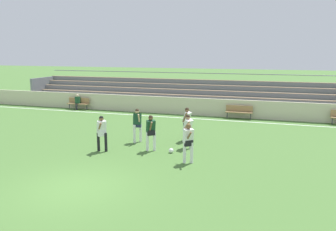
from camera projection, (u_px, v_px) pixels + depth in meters
name	position (u px, v px, depth m)	size (l,w,h in m)	color
ground_plane	(76.00, 188.00, 11.56)	(160.00, 160.00, 0.00)	#477033
field_line_sideline	(181.00, 118.00, 23.68)	(44.00, 0.12, 0.01)	white
sideline_wall	(186.00, 106.00, 24.78)	(48.00, 0.16, 1.24)	beige
bleacher_stand	(176.00, 93.00, 27.61)	(25.47, 3.56, 2.76)	#897051
bench_near_wall_gap	(78.00, 102.00, 27.09)	(1.80, 0.40, 0.90)	#99754C
bench_far_right	(239.00, 111.00, 23.29)	(1.80, 0.40, 0.90)	#99754C
spectator_seated	(77.00, 101.00, 26.95)	(0.36, 0.42, 1.21)	#2D2D38
player_dark_wide_right	(151.00, 130.00, 15.71)	(0.49, 0.70, 1.66)	white
player_white_overlapping	(188.00, 140.00, 13.97)	(0.48, 0.73, 1.66)	white
player_white_pressing_high	(102.00, 130.00, 15.61)	(0.47, 0.71, 1.66)	black
player_white_wide_left	(188.00, 128.00, 16.15)	(0.51, 0.64, 1.61)	white
player_dark_deep_cover	(137.00, 122.00, 17.17)	(0.44, 0.60, 1.71)	white
player_white_trailing_run	(187.00, 121.00, 17.47)	(0.44, 0.52, 1.73)	black
soccer_ball	(171.00, 151.00, 15.52)	(0.22, 0.22, 0.22)	white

